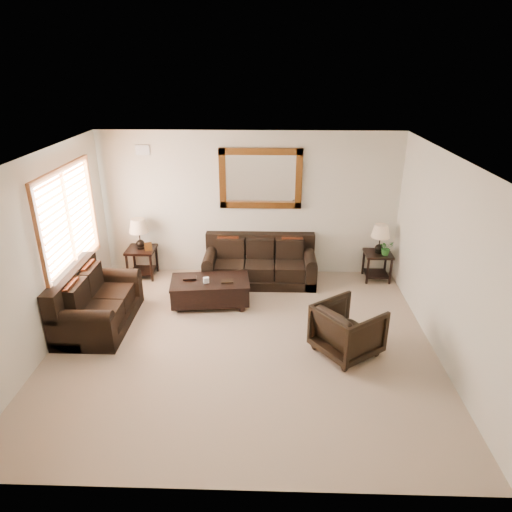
{
  "coord_description": "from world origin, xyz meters",
  "views": [
    {
      "loc": [
        0.37,
        -5.64,
        3.81
      ],
      "look_at": [
        0.18,
        0.6,
        1.13
      ],
      "focal_mm": 32.0,
      "sensor_mm": 36.0,
      "label": 1
    }
  ],
  "objects_px": {
    "end_table_left": "(140,240)",
    "end_table_right": "(379,244)",
    "armchair": "(348,327)",
    "coffee_table": "(210,289)",
    "sofa": "(260,265)",
    "loveseat": "(95,306)"
  },
  "relations": [
    {
      "from": "end_table_left",
      "to": "end_table_right",
      "type": "xyz_separation_m",
      "value": [
        4.43,
        0.02,
        -0.04
      ]
    },
    {
      "from": "end_table_left",
      "to": "armchair",
      "type": "xyz_separation_m",
      "value": [
        3.51,
        -2.38,
        -0.35
      ]
    },
    {
      "from": "armchair",
      "to": "coffee_table",
      "type": "bearing_deg",
      "value": 21.17
    },
    {
      "from": "end_table_right",
      "to": "sofa",
      "type": "bearing_deg",
      "value": -176.88
    },
    {
      "from": "end_table_left",
      "to": "coffee_table",
      "type": "height_order",
      "value": "end_table_left"
    },
    {
      "from": "end_table_left",
      "to": "sofa",
      "type": "bearing_deg",
      "value": -2.64
    },
    {
      "from": "sofa",
      "to": "coffee_table",
      "type": "bearing_deg",
      "value": -130.99
    },
    {
      "from": "end_table_left",
      "to": "end_table_right",
      "type": "bearing_deg",
      "value": 0.21
    },
    {
      "from": "end_table_left",
      "to": "armchair",
      "type": "height_order",
      "value": "end_table_left"
    },
    {
      "from": "end_table_left",
      "to": "coffee_table",
      "type": "bearing_deg",
      "value": -36.13
    },
    {
      "from": "sofa",
      "to": "end_table_left",
      "type": "bearing_deg",
      "value": 177.36
    },
    {
      "from": "loveseat",
      "to": "armchair",
      "type": "relative_size",
      "value": 1.98
    },
    {
      "from": "sofa",
      "to": "armchair",
      "type": "bearing_deg",
      "value": -60.71
    },
    {
      "from": "sofa",
      "to": "end_table_left",
      "type": "xyz_separation_m",
      "value": [
        -2.24,
        0.1,
        0.45
      ]
    },
    {
      "from": "loveseat",
      "to": "armchair",
      "type": "bearing_deg",
      "value": -99.42
    },
    {
      "from": "sofa",
      "to": "coffee_table",
      "type": "relative_size",
      "value": 1.49
    },
    {
      "from": "loveseat",
      "to": "coffee_table",
      "type": "distance_m",
      "value": 1.85
    },
    {
      "from": "coffee_table",
      "to": "armchair",
      "type": "distance_m",
      "value": 2.49
    },
    {
      "from": "coffee_table",
      "to": "armchair",
      "type": "height_order",
      "value": "armchair"
    },
    {
      "from": "sofa",
      "to": "end_table_right",
      "type": "bearing_deg",
      "value": 3.12
    },
    {
      "from": "loveseat",
      "to": "end_table_right",
      "type": "xyz_separation_m",
      "value": [
        4.71,
        1.77,
        0.38
      ]
    },
    {
      "from": "sofa",
      "to": "armchair",
      "type": "xyz_separation_m",
      "value": [
        1.28,
        -2.28,
        0.1
      ]
    }
  ]
}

